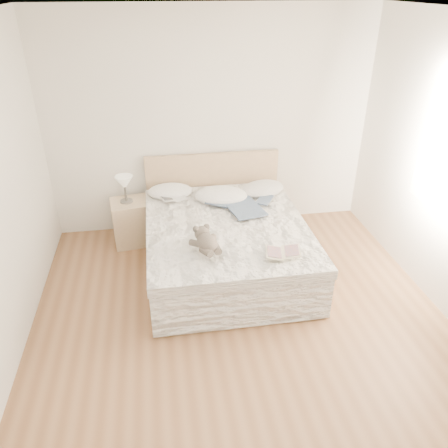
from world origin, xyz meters
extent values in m
cube|color=brown|center=(0.00, 0.00, 0.00)|extent=(4.00, 4.50, 0.00)
cube|color=white|center=(0.00, 0.00, 2.70)|extent=(4.00, 4.50, 0.00)
cube|color=silver|center=(0.00, 2.25, 1.35)|extent=(4.00, 0.02, 2.70)
cube|color=tan|center=(0.00, 1.15, 0.10)|extent=(1.68, 2.08, 0.20)
cube|color=white|center=(0.00, 1.15, 0.35)|extent=(1.60, 2.00, 0.30)
cube|color=white|center=(0.00, 1.10, 0.54)|extent=(1.72, 2.05, 0.10)
cube|color=tan|center=(0.00, 2.19, 0.50)|extent=(1.70, 0.06, 1.00)
cube|color=tan|center=(-1.06, 1.88, 0.28)|extent=(0.50, 0.46, 0.56)
cylinder|color=#504C45|center=(-1.09, 1.89, 0.57)|extent=(0.15, 0.15, 0.02)
cylinder|color=#3E3934|center=(-1.09, 1.89, 0.68)|extent=(0.03, 0.03, 0.21)
cone|color=beige|center=(-1.09, 1.89, 0.82)|extent=(0.27, 0.27, 0.15)
ellipsoid|color=white|center=(-0.56, 1.93, 0.64)|extent=(0.56, 0.41, 0.16)
ellipsoid|color=white|center=(0.04, 1.71, 0.64)|extent=(0.71, 0.56, 0.19)
ellipsoid|color=silver|center=(0.58, 1.82, 0.64)|extent=(0.66, 0.55, 0.17)
cube|color=silver|center=(-0.54, 1.75, 0.63)|extent=(0.35, 0.29, 0.02)
cube|color=beige|center=(0.43, 0.39, 0.63)|extent=(0.39, 0.30, 0.02)
camera|label=1|loc=(-0.68, -2.96, 2.89)|focal=35.00mm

